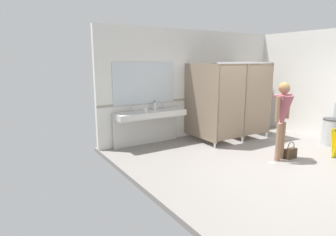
% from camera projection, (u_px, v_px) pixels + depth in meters
% --- Properties ---
extents(ground_plane, '(5.89, 5.91, 0.10)m').
position_uv_depth(ground_plane, '(273.00, 163.00, 6.02)').
color(ground_plane, gray).
extents(wall_back, '(5.89, 0.12, 2.91)m').
position_uv_depth(wall_back, '(197.00, 84.00, 7.98)').
color(wall_back, silver).
rests_on(wall_back, ground_plane).
extents(wall_back_tile_band, '(5.89, 0.01, 0.06)m').
position_uv_depth(wall_back_tile_band, '(198.00, 98.00, 8.01)').
color(wall_back_tile_band, '#9E937F').
rests_on(wall_back_tile_band, wall_back).
extents(vanity_counter, '(1.80, 0.54, 0.99)m').
position_uv_depth(vanity_counter, '(149.00, 120.00, 7.05)').
color(vanity_counter, silver).
rests_on(vanity_counter, ground_plane).
extents(mirror_panel, '(1.70, 0.02, 1.03)m').
position_uv_depth(mirror_panel, '(145.00, 83.00, 7.03)').
color(mirror_panel, silver).
rests_on(mirror_panel, wall_back).
extents(bathroom_stalls, '(1.95, 1.36, 2.07)m').
position_uv_depth(bathroom_stalls, '(233.00, 100.00, 7.52)').
color(bathroom_stalls, '#84705B').
rests_on(bathroom_stalls, ground_plane).
extents(trash_bin, '(0.44, 0.44, 0.67)m').
position_uv_depth(trash_bin, '(331.00, 132.00, 7.12)').
color(trash_bin, '#B7BABF').
rests_on(trash_bin, ground_plane).
extents(person_standing, '(0.57, 0.48, 1.66)m').
position_uv_depth(person_standing, '(283.00, 112.00, 5.89)').
color(person_standing, '#8C664C').
rests_on(person_standing, ground_plane).
extents(handbag, '(0.30, 0.13, 0.37)m').
position_uv_depth(handbag, '(290.00, 153.00, 6.16)').
color(handbag, '#3F2D1E').
rests_on(handbag, ground_plane).
extents(soap_dispenser, '(0.07, 0.07, 0.22)m').
position_uv_depth(soap_dispenser, '(155.00, 106.00, 7.16)').
color(soap_dispenser, white).
rests_on(soap_dispenser, vanity_counter).
extents(paper_cup, '(0.07, 0.07, 0.09)m').
position_uv_depth(paper_cup, '(146.00, 110.00, 6.74)').
color(paper_cup, white).
rests_on(paper_cup, vanity_counter).
extents(floor_drain_cover, '(0.14, 0.14, 0.01)m').
position_uv_depth(floor_drain_cover, '(272.00, 163.00, 5.91)').
color(floor_drain_cover, '#B7BABF').
rests_on(floor_drain_cover, ground_plane).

